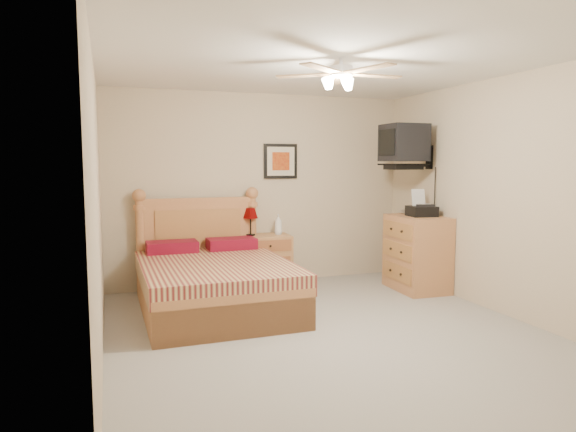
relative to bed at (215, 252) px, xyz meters
name	(u,v)px	position (x,y,z in m)	size (l,w,h in m)	color
floor	(329,334)	(0.85, -1.12, -0.65)	(4.50, 4.50, 0.00)	gray
ceiling	(332,61)	(0.85, -1.12, 1.85)	(4.00, 4.50, 0.04)	white
wall_back	(261,189)	(0.85, 1.13, 0.60)	(4.00, 0.04, 2.50)	#C1AE8E
wall_front	(514,233)	(0.85, -3.37, 0.60)	(4.00, 0.04, 2.50)	#C1AE8E
wall_left	(97,208)	(-1.15, -1.12, 0.60)	(0.04, 4.50, 2.50)	#C1AE8E
wall_right	(506,197)	(2.85, -1.12, 0.60)	(0.04, 4.50, 2.50)	#C1AE8E
bed	(215,252)	(0.00, 0.00, 0.00)	(1.52, 2.00, 1.29)	#B07146
nightstand	(265,261)	(0.84, 0.88, -0.31)	(0.62, 0.46, 0.67)	#9F6E45
table_lamp	(251,222)	(0.66, 0.94, 0.20)	(0.19, 0.19, 0.35)	#590202
lotion_bottle	(278,224)	(1.02, 0.90, 0.16)	(0.10, 0.10, 0.27)	white
framed_picture	(280,161)	(1.12, 1.11, 0.97)	(0.46, 0.04, 0.46)	black
dresser	(417,253)	(2.58, 0.06, -0.18)	(0.55, 0.80, 0.94)	#B47349
fax_machine	(422,203)	(2.61, 0.02, 0.46)	(0.31, 0.33, 0.33)	black
magazine_lower	(403,213)	(2.55, 0.37, 0.30)	(0.21, 0.28, 0.03)	tan
magazine_upper	(405,211)	(2.57, 0.36, 0.33)	(0.18, 0.25, 0.02)	tan
wall_tv	(414,146)	(2.60, 0.22, 1.16)	(0.56, 0.46, 0.58)	black
ceiling_fan	(341,74)	(0.85, -1.32, 1.71)	(1.14, 1.14, 0.28)	white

